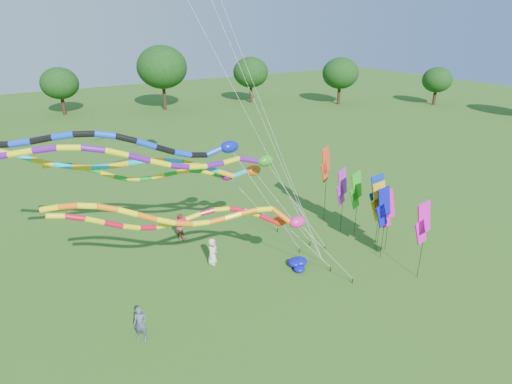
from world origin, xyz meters
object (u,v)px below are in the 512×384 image
tube_kite_orange (211,217)px  person_c (180,226)px  blue_nylon_heap (295,264)px  tube_kite_red (204,219)px  person_a (212,251)px  person_b (141,324)px

tube_kite_orange → person_c: bearing=102.5°
tube_kite_orange → blue_nylon_heap: tube_kite_orange is taller
blue_nylon_heap → person_c: person_c is taller
blue_nylon_heap → person_c: size_ratio=0.92×
tube_kite_red → person_a: (1.52, 2.44, -3.42)m
tube_kite_red → blue_nylon_heap: (5.26, -0.41, -4.00)m
tube_kite_red → person_a: size_ratio=8.16×
person_a → person_b: (-5.43, -3.99, 0.05)m
person_a → blue_nylon_heap: bearing=-81.0°
tube_kite_orange → person_c: (1.05, 6.88, -3.72)m
blue_nylon_heap → person_b: bearing=-172.9°
tube_kite_red → person_b: size_ratio=7.69×
tube_kite_red → person_c: bearing=93.8°
tube_kite_red → person_b: tube_kite_red is taller
blue_nylon_heap → person_b: size_ratio=0.94×
tube_kite_red → person_a: bearing=72.3°
person_a → person_b: person_b is taller
person_b → person_c: (5.06, 7.78, 0.02)m
person_b → person_a: bearing=72.3°
person_b → person_c: 9.29m
person_a → person_b: size_ratio=0.94×
person_a → person_c: bearing=51.9°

